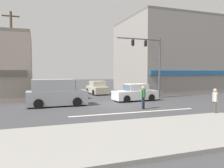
{
  "coord_description": "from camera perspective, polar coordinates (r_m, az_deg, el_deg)",
  "views": [
    {
      "loc": [
        -6.35,
        -16.58,
        2.7
      ],
      "look_at": [
        0.25,
        2.0,
        1.6
      ],
      "focal_mm": 35.0,
      "sensor_mm": 36.0,
      "label": 1
    }
  ],
  "objects": [
    {
      "name": "van_waiting_far",
      "position": [
        17.81,
        -14.49,
        -2.37
      ],
      "size": [
        4.63,
        2.1,
        2.11
      ],
      "color": "#999EA3",
      "rests_on": "ground"
    },
    {
      "name": "building_right_corner",
      "position": [
        31.24,
        13.36,
        7.09
      ],
      "size": [
        10.9,
        10.9,
        9.74
      ],
      "color": "gray",
      "rests_on": "ground"
    },
    {
      "name": "lane_marking_stripe",
      "position": [
        14.79,
        6.29,
        -7.34
      ],
      "size": [
        9.0,
        0.24,
        0.01
      ],
      "primitive_type": "cube",
      "color": "silver",
      "rests_on": "ground"
    },
    {
      "name": "sedan_crossing_leftbound",
      "position": [
        20.5,
        6.04,
        -2.39
      ],
      "size": [
        4.2,
        2.07,
        1.58
      ],
      "color": "silver",
      "rests_on": "ground"
    },
    {
      "name": "utility_pole_far_right",
      "position": [
        29.54,
        11.4,
        5.11
      ],
      "size": [
        1.4,
        0.22,
        7.14
      ],
      "color": "brown",
      "rests_on": "ground"
    },
    {
      "name": "sidewalk_curb",
      "position": [
        10.6,
        18.39,
        -11.29
      ],
      "size": [
        40.0,
        5.0,
        0.16
      ],
      "primitive_type": "cube",
      "color": "gray",
      "rests_on": "ground"
    },
    {
      "name": "traffic_light_mast",
      "position": [
        22.72,
        10.3,
        6.87
      ],
      "size": [
        4.89,
        0.35,
        6.2
      ],
      "color": "#47474C",
      "rests_on": "ground"
    },
    {
      "name": "sedan_crossing_center",
      "position": [
        26.59,
        -3.88,
        -1.1
      ],
      "size": [
        2.01,
        4.17,
        1.58
      ],
      "color": "#B7B29E",
      "rests_on": "ground"
    },
    {
      "name": "utility_pole_near_left",
      "position": [
        21.05,
        -24.72,
        6.72
      ],
      "size": [
        1.4,
        0.22,
        7.91
      ],
      "color": "brown",
      "rests_on": "ground"
    },
    {
      "name": "pedestrian_foreground_with_bag",
      "position": [
        15.02,
        25.28,
        -3.8
      ],
      "size": [
        0.54,
        0.63,
        1.67
      ],
      "color": "#4C4742",
      "rests_on": "ground"
    },
    {
      "name": "ground_plane",
      "position": [
        17.96,
        1.39,
        -5.46
      ],
      "size": [
        120.0,
        120.0,
        0.0
      ],
      "primitive_type": "plane",
      "color": "#3D3D3F"
    },
    {
      "name": "pedestrian_mid_crossing",
      "position": [
        16.07,
        8.16,
        -3.09
      ],
      "size": [
        0.48,
        0.39,
        1.67
      ],
      "color": "#232838",
      "rests_on": "ground"
    }
  ]
}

